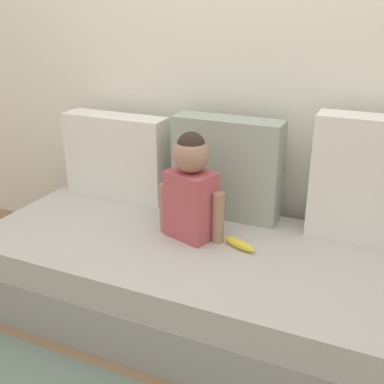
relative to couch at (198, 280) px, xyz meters
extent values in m
plane|color=#93704C|center=(0.00, 0.00, -0.19)|extent=(12.00, 12.00, 0.00)
cube|color=silver|center=(0.00, 0.59, 1.00)|extent=(5.30, 0.10, 2.37)
cube|color=#9C978F|center=(0.00, 0.00, -0.06)|extent=(2.10, 0.92, 0.24)
cube|color=#B7B2A8|center=(0.00, 0.00, 0.12)|extent=(2.04, 0.89, 0.13)
cube|color=silver|center=(-0.65, 0.36, 0.42)|extent=(0.59, 0.16, 0.46)
cube|color=#99A393|center=(0.00, 0.36, 0.44)|extent=(0.54, 0.16, 0.50)
cube|color=silver|center=(0.65, 0.36, 0.48)|extent=(0.46, 0.16, 0.57)
cube|color=#B24C51|center=(-0.06, 0.06, 0.35)|extent=(0.25, 0.21, 0.32)
sphere|color=#9E755B|center=(-0.06, 0.06, 0.59)|extent=(0.17, 0.17, 0.17)
sphere|color=#2D231E|center=(-0.06, 0.06, 0.63)|extent=(0.13, 0.13, 0.13)
cylinder|color=#9E755B|center=(-0.20, 0.06, 0.31)|extent=(0.06, 0.06, 0.24)
cylinder|color=#9E755B|center=(0.07, 0.06, 0.31)|extent=(0.06, 0.06, 0.24)
ellipsoid|color=yellow|center=(0.18, 0.04, 0.21)|extent=(0.17, 0.10, 0.04)
camera|label=1|loc=(0.75, -1.74, 1.22)|focal=43.94mm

